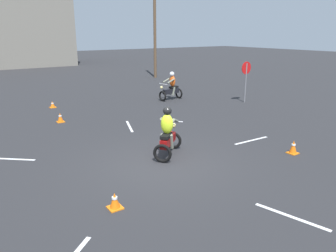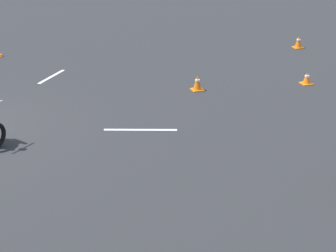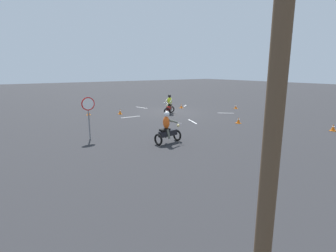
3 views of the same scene
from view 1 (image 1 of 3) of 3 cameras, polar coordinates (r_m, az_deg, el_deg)
name	(u,v)px [view 1 (image 1 of 3)]	position (r m, az deg, el deg)	size (l,w,h in m)	color
ground_plane	(163,164)	(10.14, -0.96, -6.61)	(120.00, 120.00, 0.00)	#28282B
motorcycle_rider_foreground	(168,134)	(10.54, -0.05, -1.48)	(1.46, 1.36, 1.66)	black
motorcycle_rider_background	(171,88)	(19.43, 0.59, 6.71)	(1.55, 0.81, 1.66)	black
stop_sign	(246,74)	(19.08, 13.44, 8.86)	(0.70, 0.08, 2.30)	slate
traffic_cone_mid_center	(60,118)	(15.40, -18.26, 1.39)	(0.32, 0.32, 0.43)	orange
traffic_cone_mid_left	(293,147)	(11.66, 20.99, -3.46)	(0.32, 0.32, 0.46)	orange
traffic_cone_far_center	(53,105)	(18.51, -19.46, 3.53)	(0.32, 0.32, 0.34)	orange
traffic_cone_far_left	(115,201)	(7.78, -9.26, -12.75)	(0.32, 0.32, 0.39)	orange
lane_stripe_e	(251,140)	(12.61, 14.32, -2.45)	(0.10, 1.64, 0.01)	silver
lane_stripe_n	(129,126)	(14.13, -6.73, -0.04)	(0.10, 1.73, 0.01)	silver
lane_stripe_nw	(14,159)	(11.58, -25.25, -5.23)	(0.10, 1.42, 0.01)	silver
lane_stripe_s	(291,217)	(7.95, 20.65, -14.54)	(0.10, 1.67, 0.01)	silver
utility_pole_near	(155,26)	(28.91, -2.31, 16.94)	(0.24, 0.24, 8.61)	brown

